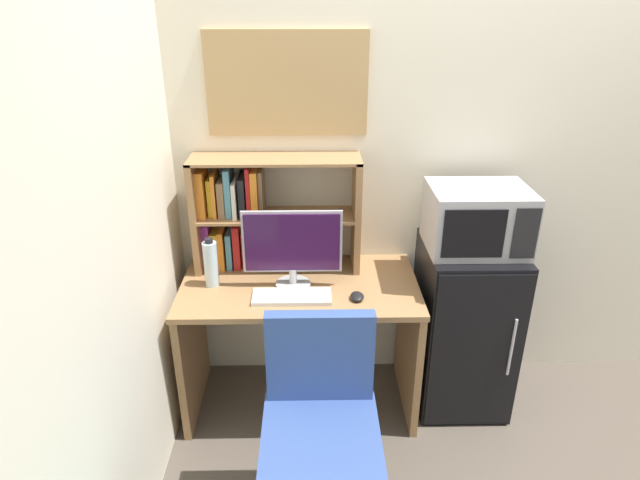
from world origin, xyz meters
name	(u,v)px	position (x,y,z in m)	size (l,w,h in m)	color
wall_back	(567,152)	(0.40, 0.02, 1.30)	(6.40, 0.04, 2.60)	silver
wall_left	(5,346)	(-1.62, -1.60, 1.30)	(0.04, 4.40, 2.60)	silver
desk	(300,323)	(-0.97, -0.31, 0.51)	(1.17, 0.63, 0.74)	#997047
hutch_bookshelf	(251,210)	(-1.21, -0.11, 1.04)	(0.83, 0.23, 0.58)	#997047
monitor	(292,246)	(-1.00, -0.33, 0.95)	(0.47, 0.17, 0.39)	#B7B7BC
keyboard	(292,297)	(-1.00, -0.46, 0.75)	(0.37, 0.14, 0.02)	silver
computer_mouse	(357,296)	(-0.70, -0.47, 0.75)	(0.06, 0.09, 0.03)	black
water_bottle	(211,263)	(-1.39, -0.32, 0.85)	(0.07, 0.07, 0.25)	silver
mini_fridge	(463,326)	(-0.11, -0.27, 0.45)	(0.46, 0.52, 0.91)	black
microwave	(477,219)	(-0.11, -0.27, 1.06)	(0.47, 0.37, 0.31)	#ADADB2
desk_chair	(321,442)	(-0.88, -1.02, 0.40)	(0.53, 0.53, 0.91)	black
wall_corkboard	(287,84)	(-1.02, -0.01, 1.65)	(0.77, 0.02, 0.49)	tan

